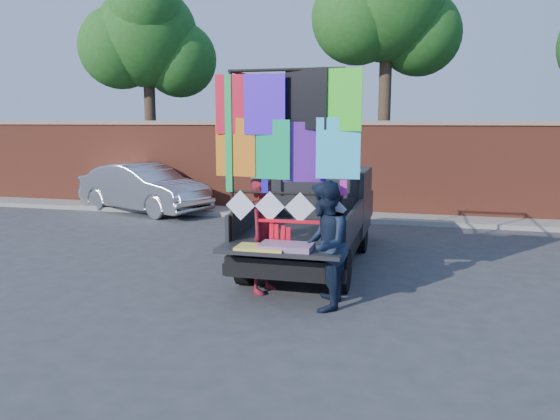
% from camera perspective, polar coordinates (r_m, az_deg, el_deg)
% --- Properties ---
extents(ground, '(90.00, 90.00, 0.00)m').
position_cam_1_polar(ground, '(8.82, 0.06, -7.90)').
color(ground, '#38383A').
rests_on(ground, ground).
extents(brick_wall, '(30.00, 0.45, 2.61)m').
position_cam_1_polar(brick_wall, '(15.36, 6.63, 4.46)').
color(brick_wall, brown).
rests_on(brick_wall, ground).
extents(curb, '(30.00, 1.20, 0.12)m').
position_cam_1_polar(curb, '(14.83, 6.16, -0.63)').
color(curb, gray).
rests_on(curb, ground).
extents(tree_left, '(4.20, 3.30, 7.05)m').
position_cam_1_polar(tree_left, '(18.57, -13.75, 16.82)').
color(tree_left, '#38281C').
rests_on(tree_left, ground).
extents(tree_mid, '(4.20, 3.30, 7.73)m').
position_cam_1_polar(tree_mid, '(16.60, 11.21, 19.87)').
color(tree_mid, '#38281C').
rests_on(tree_mid, ground).
extents(pickup_truck, '(2.11, 5.30, 3.34)m').
position_cam_1_polar(pickup_truck, '(10.51, 3.97, -0.39)').
color(pickup_truck, black).
rests_on(pickup_truck, ground).
extents(sedan, '(4.48, 2.89, 1.39)m').
position_cam_1_polar(sedan, '(16.19, -14.05, 2.26)').
color(sedan, '#B6B7BD').
rests_on(sedan, ground).
extents(woman, '(0.57, 0.73, 1.78)m').
position_cam_1_polar(woman, '(8.31, -1.67, -2.65)').
color(woman, maroon).
rests_on(woman, ground).
extents(man, '(0.73, 0.91, 1.80)m').
position_cam_1_polar(man, '(7.59, 4.62, -3.73)').
color(man, '#152036').
rests_on(man, ground).
extents(streamer_bundle, '(1.01, 0.10, 0.69)m').
position_cam_1_polar(streamer_bundle, '(7.94, 0.53, -2.62)').
color(streamer_bundle, '#FD0D1F').
rests_on(streamer_bundle, ground).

